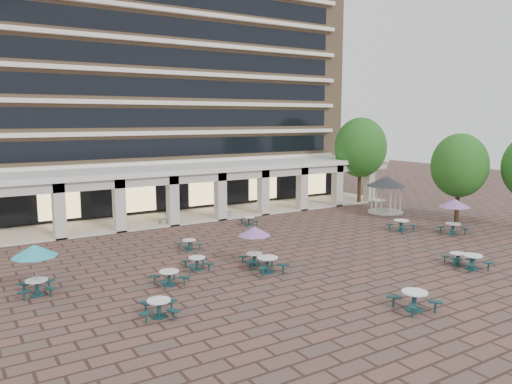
% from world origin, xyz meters
% --- Properties ---
extents(ground, '(120.00, 120.00, 0.00)m').
position_xyz_m(ground, '(0.00, 0.00, 0.00)').
color(ground, brown).
rests_on(ground, ground).
extents(apartment_building, '(40.00, 15.50, 25.20)m').
position_xyz_m(apartment_building, '(0.00, 25.47, 12.60)').
color(apartment_building, '#957554').
rests_on(apartment_building, ground).
extents(retail_arcade, '(42.00, 6.60, 4.40)m').
position_xyz_m(retail_arcade, '(0.00, 14.80, 3.00)').
color(retail_arcade, white).
rests_on(retail_arcade, ground).
extents(picnic_table_0, '(2.04, 2.04, 0.76)m').
position_xyz_m(picnic_table_0, '(-9.74, -4.47, 0.46)').
color(picnic_table_0, '#133839').
rests_on(picnic_table_0, ground).
extents(picnic_table_1, '(2.10, 2.10, 0.85)m').
position_xyz_m(picnic_table_1, '(0.07, -9.65, 0.51)').
color(picnic_table_1, '#133839').
rests_on(picnic_table_1, ground).
extents(picnic_table_2, '(2.12, 2.12, 0.81)m').
position_xyz_m(picnic_table_2, '(7.63, -7.23, 0.48)').
color(picnic_table_2, '#133839').
rests_on(picnic_table_2, ground).
extents(picnic_table_3, '(1.78, 1.78, 0.68)m').
position_xyz_m(picnic_table_3, '(7.71, -6.23, 0.40)').
color(picnic_table_3, '#133839').
rests_on(picnic_table_3, ground).
extents(picnic_table_4, '(2.14, 2.14, 2.47)m').
position_xyz_m(picnic_table_4, '(-13.73, 1.10, 2.10)').
color(picnic_table_4, '#133839').
rests_on(picnic_table_4, ground).
extents(picnic_table_5, '(1.79, 1.79, 0.75)m').
position_xyz_m(picnic_table_5, '(-7.81, -0.86, 0.45)').
color(picnic_table_5, '#133839').
rests_on(picnic_table_5, ground).
extents(picnic_table_6, '(1.94, 1.94, 2.24)m').
position_xyz_m(picnic_table_6, '(-2.30, -0.12, 1.90)').
color(picnic_table_6, '#133839').
rests_on(picnic_table_6, ground).
extents(picnic_table_7, '(1.93, 1.93, 0.84)m').
position_xyz_m(picnic_table_7, '(11.60, 1.48, 0.50)').
color(picnic_table_7, '#133839').
rests_on(picnic_table_7, ground).
extents(picnic_table_8, '(2.05, 2.05, 0.86)m').
position_xyz_m(picnic_table_8, '(-2.43, -1.69, 0.51)').
color(picnic_table_8, '#133839').
rests_on(picnic_table_8, ground).
extents(picnic_table_9, '(1.74, 1.74, 0.71)m').
position_xyz_m(picnic_table_9, '(-5.50, 0.80, 0.42)').
color(picnic_table_9, '#133839').
rests_on(picnic_table_9, ground).
extents(picnic_table_11, '(2.25, 2.25, 2.60)m').
position_xyz_m(picnic_table_11, '(14.00, -1.21, 2.21)').
color(picnic_table_11, '#133839').
rests_on(picnic_table_11, ground).
extents(picnic_table_12, '(1.60, 1.60, 0.66)m').
position_xyz_m(picnic_table_12, '(-4.11, 4.93, 0.39)').
color(picnic_table_12, '#133839').
rests_on(picnic_table_12, ground).
extents(picnic_table_13, '(1.69, 1.69, 0.65)m').
position_xyz_m(picnic_table_13, '(3.02, 9.33, 0.39)').
color(picnic_table_13, '#133839').
rests_on(picnic_table_13, ground).
extents(gazebo, '(3.51, 3.51, 3.26)m').
position_xyz_m(gazebo, '(16.14, 7.39, 2.46)').
color(gazebo, beige).
rests_on(gazebo, ground).
extents(tree_east_a, '(4.34, 4.34, 7.23)m').
position_xyz_m(tree_east_a, '(17.03, 0.74, 4.72)').
color(tree_east_a, '#3E2C18').
rests_on(tree_east_a, ground).
extents(tree_east_c, '(5.08, 5.08, 8.46)m').
position_xyz_m(tree_east_c, '(17.62, 12.37, 5.53)').
color(tree_east_c, '#3E2C18').
rests_on(tree_east_c, ground).
extents(planter_left, '(1.50, 0.88, 1.33)m').
position_xyz_m(planter_left, '(-2.25, 12.90, 0.57)').
color(planter_left, gray).
rests_on(planter_left, ground).
extents(planter_right, '(1.50, 0.60, 1.18)m').
position_xyz_m(planter_right, '(2.67, 12.90, 0.44)').
color(planter_right, gray).
rests_on(planter_right, ground).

